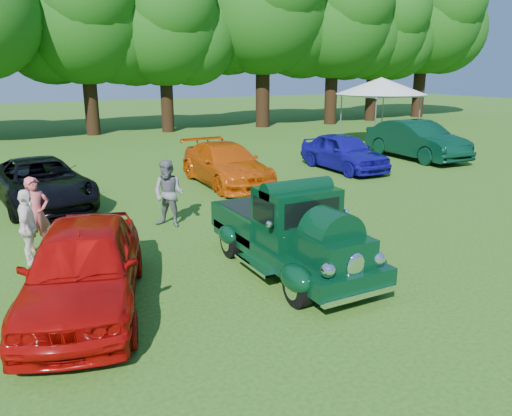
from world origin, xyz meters
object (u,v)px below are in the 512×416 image
back_car_orange (226,164)px  back_car_blue (344,152)px  red_convertible (84,267)px  spectator_pink (36,214)px  canopy_tent (381,86)px  back_car_black (41,183)px  spectator_white (28,227)px  hero_pickup (291,234)px  back_car_green (417,140)px  spectator_grey (169,194)px

back_car_orange → back_car_blue: size_ratio=1.14×
red_convertible → spectator_pink: (-0.41, 3.43, 0.08)m
spectator_pink → canopy_tent: (17.57, 8.89, 2.20)m
red_convertible → back_car_black: red_convertible is taller
canopy_tent → back_car_blue: bearing=-141.5°
back_car_blue → canopy_tent: size_ratio=0.89×
red_convertible → spectator_white: size_ratio=2.80×
back_car_black → back_car_blue: bearing=-5.9°
back_car_blue → back_car_orange: bearing=-177.5°
back_car_black → spectator_white: (-0.71, -4.82, 0.10)m
hero_pickup → back_car_orange: size_ratio=0.90×
back_car_blue → canopy_tent: bearing=39.4°
spectator_white → canopy_tent: canopy_tent is taller
hero_pickup → back_car_green: 14.38m
spectator_pink → spectator_white: bearing=-121.6°
hero_pickup → back_car_orange: bearing=74.5°
red_convertible → back_car_green: 17.66m
hero_pickup → spectator_grey: bearing=107.4°
back_car_orange → spectator_grey: size_ratio=2.84×
back_car_black → back_car_orange: back_car_orange is taller
back_car_black → back_car_orange: (5.95, 0.01, 0.02)m
back_car_orange → spectator_white: 8.23m
hero_pickup → canopy_tent: size_ratio=0.92×
back_car_blue → spectator_white: spectator_white is taller
back_car_orange → back_car_blue: back_car_blue is taller
back_car_orange → spectator_white: bearing=-142.9°
back_car_blue → spectator_grey: 9.35m
back_car_orange → back_car_green: size_ratio=0.95×
back_car_orange → back_car_blue: 5.19m
back_car_green → spectator_pink: size_ratio=3.09×
red_convertible → spectator_grey: (2.70, 3.73, 0.10)m
back_car_black → canopy_tent: bearing=9.2°
back_car_black → back_car_blue: 11.14m
hero_pickup → red_convertible: hero_pickup is taller
red_convertible → back_car_orange: red_convertible is taller
back_car_orange → spectator_pink: bearing=-146.8°
back_car_orange → spectator_white: spectator_white is taller
back_car_green → back_car_black: bearing=-174.8°
spectator_grey → canopy_tent: (14.45, 8.59, 2.17)m
spectator_grey → hero_pickup: bearing=-25.8°
spectator_pink → spectator_grey: (3.12, 0.29, 0.03)m
back_car_orange → back_car_blue: (5.19, 0.14, 0.02)m
spectator_pink → canopy_tent: canopy_tent is taller
back_car_blue → back_car_green: back_car_green is taller
back_car_green → spectator_grey: bearing=-158.5°
spectator_white → back_car_blue: bearing=-54.1°
hero_pickup → spectator_white: 5.32m
back_car_blue → back_car_green: (4.47, 0.53, 0.12)m
spectator_grey → canopy_tent: canopy_tent is taller
back_car_orange → back_car_green: bearing=5.2°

